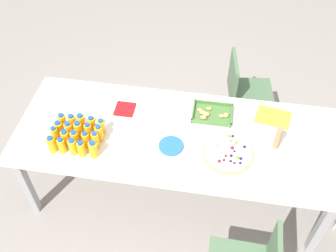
% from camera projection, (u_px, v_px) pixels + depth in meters
% --- Properties ---
extents(ground_plane, '(12.00, 12.00, 0.00)m').
position_uv_depth(ground_plane, '(175.00, 188.00, 3.43)').
color(ground_plane, gray).
extents(party_table, '(2.39, 0.93, 0.73)m').
position_uv_depth(party_table, '(176.00, 139.00, 2.94)').
color(party_table, silver).
rests_on(party_table, ground_plane).
extents(chair_far_right, '(0.45, 0.45, 0.83)m').
position_uv_depth(chair_far_right, '(244.00, 89.00, 3.56)').
color(chair_far_right, '#4C6B4C').
rests_on(chair_far_right, ground_plane).
extents(juice_bottle_0, '(0.06, 0.06, 0.14)m').
position_uv_depth(juice_bottle_0, '(52.00, 145.00, 2.74)').
color(juice_bottle_0, '#FAAD14').
rests_on(juice_bottle_0, party_table).
extents(juice_bottle_1, '(0.05, 0.05, 0.13)m').
position_uv_depth(juice_bottle_1, '(62.00, 146.00, 2.74)').
color(juice_bottle_1, '#F9AE14').
rests_on(juice_bottle_1, party_table).
extents(juice_bottle_2, '(0.06, 0.06, 0.14)m').
position_uv_depth(juice_bottle_2, '(73.00, 146.00, 2.73)').
color(juice_bottle_2, '#F9AD14').
rests_on(juice_bottle_2, party_table).
extents(juice_bottle_3, '(0.06, 0.06, 0.13)m').
position_uv_depth(juice_bottle_3, '(81.00, 149.00, 2.72)').
color(juice_bottle_3, '#FAAF14').
rests_on(juice_bottle_3, party_table).
extents(juice_bottle_4, '(0.06, 0.06, 0.14)m').
position_uv_depth(juice_bottle_4, '(93.00, 149.00, 2.71)').
color(juice_bottle_4, '#FBAB14').
rests_on(juice_bottle_4, party_table).
extents(juice_bottle_5, '(0.05, 0.05, 0.15)m').
position_uv_depth(juice_bottle_5, '(55.00, 135.00, 2.80)').
color(juice_bottle_5, '#F9AF14').
rests_on(juice_bottle_5, party_table).
extents(juice_bottle_6, '(0.06, 0.06, 0.14)m').
position_uv_depth(juice_bottle_6, '(65.00, 138.00, 2.79)').
color(juice_bottle_6, '#FAAC14').
rests_on(juice_bottle_6, party_table).
extents(juice_bottle_7, '(0.06, 0.06, 0.15)m').
position_uv_depth(juice_bottle_7, '(75.00, 139.00, 2.77)').
color(juice_bottle_7, '#FAAC14').
rests_on(juice_bottle_7, party_table).
extents(juice_bottle_8, '(0.05, 0.05, 0.14)m').
position_uv_depth(juice_bottle_8, '(86.00, 140.00, 2.77)').
color(juice_bottle_8, '#F9AD14').
rests_on(juice_bottle_8, party_table).
extents(juice_bottle_9, '(0.05, 0.05, 0.15)m').
position_uv_depth(juice_bottle_9, '(95.00, 140.00, 2.76)').
color(juice_bottle_9, '#FAAE14').
rests_on(juice_bottle_9, party_table).
extents(juice_bottle_10, '(0.06, 0.06, 0.13)m').
position_uv_depth(juice_bottle_10, '(59.00, 129.00, 2.85)').
color(juice_bottle_10, '#FBAF14').
rests_on(juice_bottle_10, party_table).
extents(juice_bottle_11, '(0.06, 0.06, 0.14)m').
position_uv_depth(juice_bottle_11, '(69.00, 130.00, 2.83)').
color(juice_bottle_11, '#FAAB14').
rests_on(juice_bottle_11, party_table).
extents(juice_bottle_12, '(0.06, 0.06, 0.15)m').
position_uv_depth(juice_bottle_12, '(78.00, 130.00, 2.83)').
color(juice_bottle_12, '#F9AC14').
rests_on(juice_bottle_12, party_table).
extents(juice_bottle_13, '(0.05, 0.05, 0.15)m').
position_uv_depth(juice_bottle_13, '(88.00, 131.00, 2.82)').
color(juice_bottle_13, '#FAAF14').
rests_on(juice_bottle_13, party_table).
extents(juice_bottle_14, '(0.06, 0.06, 0.15)m').
position_uv_depth(juice_bottle_14, '(99.00, 133.00, 2.81)').
color(juice_bottle_14, '#FBAF14').
rests_on(juice_bottle_14, party_table).
extents(juice_bottle_15, '(0.06, 0.06, 0.14)m').
position_uv_depth(juice_bottle_15, '(62.00, 121.00, 2.89)').
color(juice_bottle_15, '#FAAB14').
rests_on(juice_bottle_15, party_table).
extents(juice_bottle_16, '(0.06, 0.06, 0.14)m').
position_uv_depth(juice_bottle_16, '(72.00, 122.00, 2.89)').
color(juice_bottle_16, '#F8AC14').
rests_on(juice_bottle_16, party_table).
extents(juice_bottle_17, '(0.06, 0.06, 0.15)m').
position_uv_depth(juice_bottle_17, '(81.00, 122.00, 2.88)').
color(juice_bottle_17, '#F9AC14').
rests_on(juice_bottle_17, party_table).
extents(juice_bottle_18, '(0.06, 0.06, 0.14)m').
position_uv_depth(juice_bottle_18, '(92.00, 124.00, 2.87)').
color(juice_bottle_18, '#F9AD14').
rests_on(juice_bottle_18, party_table).
extents(juice_bottle_19, '(0.05, 0.05, 0.13)m').
position_uv_depth(juice_bottle_19, '(101.00, 127.00, 2.86)').
color(juice_bottle_19, '#F8AD14').
rests_on(juice_bottle_19, party_table).
extents(fruit_pizza, '(0.36, 0.36, 0.05)m').
position_uv_depth(fruit_pizza, '(228.00, 153.00, 2.76)').
color(fruit_pizza, tan).
rests_on(fruit_pizza, party_table).
extents(snack_tray, '(0.31, 0.23, 0.04)m').
position_uv_depth(snack_tray, '(212.00, 114.00, 3.02)').
color(snack_tray, '#477238').
rests_on(snack_tray, party_table).
extents(plate_stack, '(0.18, 0.18, 0.02)m').
position_uv_depth(plate_stack, '(171.00, 146.00, 2.81)').
color(plate_stack, blue).
rests_on(plate_stack, party_table).
extents(napkin_stack, '(0.15, 0.15, 0.01)m').
position_uv_depth(napkin_stack, '(125.00, 109.00, 3.06)').
color(napkin_stack, red).
rests_on(napkin_stack, party_table).
extents(cardboard_tube, '(0.04, 0.04, 0.20)m').
position_uv_depth(cardboard_tube, '(278.00, 138.00, 2.74)').
color(cardboard_tube, '#9E7A56').
rests_on(cardboard_tube, party_table).
extents(paper_folder, '(0.29, 0.25, 0.01)m').
position_uv_depth(paper_folder, '(273.00, 117.00, 3.01)').
color(paper_folder, yellow).
rests_on(paper_folder, party_table).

